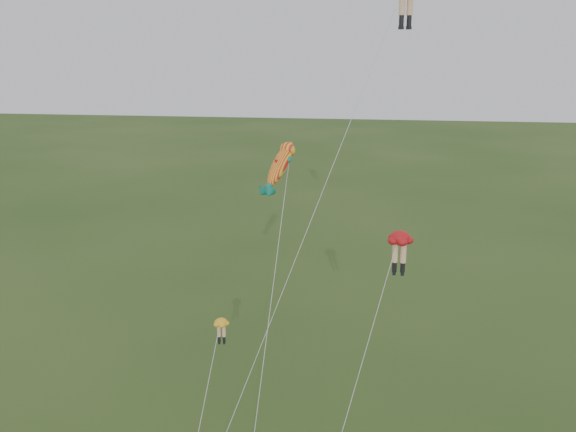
# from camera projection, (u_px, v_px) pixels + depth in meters

# --- Properties ---
(legs_kite_red_mid) EXTENTS (4.42, 7.95, 12.34)m
(legs_kite_red_mid) POSITION_uv_depth(u_px,v_px,m) (399.00, 245.00, 33.13)
(legs_kite_red_mid) COLOR red
(legs_kite_red_mid) RESTS_ON ground
(legs_kite_yellow) EXTENTS (1.36, 5.85, 7.28)m
(legs_kite_yellow) POSITION_uv_depth(u_px,v_px,m) (219.00, 333.00, 34.68)
(legs_kite_yellow) COLOR yellow
(legs_kite_yellow) RESTS_ON ground
(fish_kite) EXTENTS (2.02, 8.21, 16.83)m
(fish_kite) POSITION_uv_depth(u_px,v_px,m) (280.00, 166.00, 34.09)
(fish_kite) COLOR yellow
(fish_kite) RESTS_ON ground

